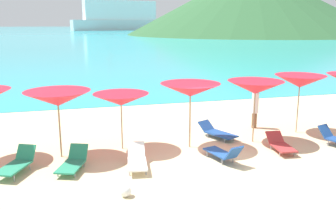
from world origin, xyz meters
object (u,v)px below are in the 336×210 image
umbrella_2 (121,100)px  lounge_chair_3 (137,159)px  lounge_chair_7 (280,144)px  lounge_chair_6 (224,153)px  lounge_chair_2 (17,163)px  beachgoer_1 (255,107)px  lounge_chair_1 (217,132)px  lounge_chair_0 (73,162)px  beach_ball (126,191)px  cruise_ship (121,17)px  umbrella_5 (300,81)px  umbrella_4 (255,87)px  umbrella_1 (58,98)px  umbrella_3 (190,90)px

umbrella_2 → lounge_chair_3: 2.47m
umbrella_2 → lounge_chair_7: (5.41, -1.69, -1.57)m
lounge_chair_6 → lounge_chair_3: bearing=-19.3°
lounge_chair_2 → lounge_chair_3: lounge_chair_2 is taller
lounge_chair_7 → beachgoer_1: (0.50, 2.91, 0.69)m
lounge_chair_1 → lounge_chair_0: bearing=173.3°
beachgoer_1 → lounge_chair_3: bearing=40.4°
lounge_chair_1 → beach_ball: 5.89m
lounge_chair_0 → lounge_chair_1: bearing=39.3°
lounge_chair_2 → cruise_ship: size_ratio=0.03×
umbrella_2 → lounge_chair_3: (0.21, -1.91, -1.55)m
umbrella_5 → lounge_chair_0: umbrella_5 is taller
lounge_chair_7 → umbrella_4: bearing=116.8°
umbrella_2 → cruise_ship: bearing=82.6°
umbrella_1 → cruise_ship: (29.92, 212.88, 5.70)m
umbrella_4 → cruise_ship: bearing=83.9°
lounge_chair_0 → lounge_chair_2: (-1.65, 0.16, 0.06)m
lounge_chair_7 → beach_ball: 6.20m
cruise_ship → umbrella_1: bearing=-111.0°
umbrella_1 → lounge_chair_0: size_ratio=1.51×
lounge_chair_1 → lounge_chair_7: bearing=-76.7°
beach_ball → lounge_chair_0: bearing=120.7°
lounge_chair_7 → lounge_chair_3: bearing=-171.3°
lounge_chair_0 → lounge_chair_3: bearing=10.2°
lounge_chair_0 → lounge_chair_3: (1.95, -0.36, 0.03)m
lounge_chair_1 → lounge_chair_7: (1.60, -2.01, 0.01)m
umbrella_4 → lounge_chair_3: bearing=-163.3°
umbrella_5 → lounge_chair_3: umbrella_5 is taller
umbrella_1 → lounge_chair_7: umbrella_1 is taller
umbrella_4 → cruise_ship: 214.36m
lounge_chair_3 → lounge_chair_7: 5.21m
lounge_chair_3 → beachgoer_1: (5.71, 3.13, 0.67)m
beach_ball → umbrella_3: bearing=49.4°
umbrella_4 → lounge_chair_2: 8.60m
umbrella_3 → beachgoer_1: size_ratio=1.36×
beach_ball → lounge_chair_3: bearing=71.3°
lounge_chair_7 → umbrella_5: bearing=50.7°
umbrella_5 → lounge_chair_2: 10.96m
umbrella_4 → lounge_chair_6: (-1.91, -1.63, -1.81)m
lounge_chair_1 → umbrella_3: bearing=-176.2°
umbrella_3 → lounge_chair_1: umbrella_3 is taller
lounge_chair_7 → beachgoer_1: size_ratio=0.86×
umbrella_1 → umbrella_4: bearing=-1.5°
lounge_chair_1 → lounge_chair_2: bearing=168.1°
lounge_chair_3 → lounge_chair_6: size_ratio=1.00×
umbrella_4 → lounge_chair_3: umbrella_4 is taller
umbrella_5 → lounge_chair_2: size_ratio=1.49×
umbrella_5 → lounge_chair_2: bearing=-171.7°
lounge_chair_7 → cruise_ship: (22.38, 214.27, 7.48)m
lounge_chair_2 → beachgoer_1: bearing=40.0°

